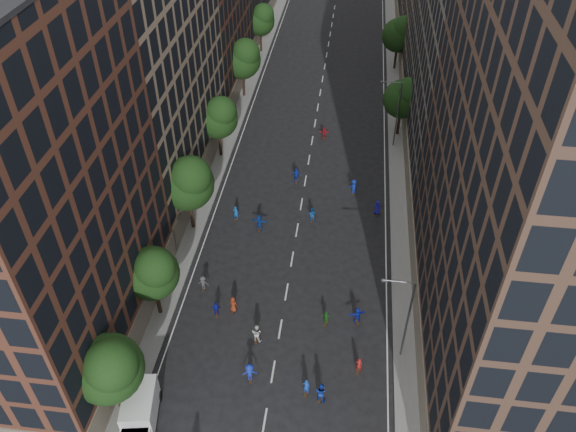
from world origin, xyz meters
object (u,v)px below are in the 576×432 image
object	(u,v)px
cargo_van	(139,413)
streetlamp_far	(396,111)
skater_1	(306,387)
streetlamp_near	(406,316)
skater_2	(321,392)

from	to	relation	value
cargo_van	streetlamp_far	bearing A→B (deg)	55.00
cargo_van	skater_1	xyz separation A→B (m)	(12.26, 4.23, -0.64)
streetlamp_near	cargo_van	bearing A→B (deg)	-155.73
streetlamp_far	skater_1	distance (m)	38.62
streetlamp_far	skater_1	xyz separation A→B (m)	(-7.43, -37.65, -4.34)
skater_1	streetlamp_far	bearing A→B (deg)	-91.72
cargo_van	skater_1	world-z (taller)	cargo_van
streetlamp_near	skater_1	size ratio (longest dim) A/B	5.44
skater_2	cargo_van	bearing A→B (deg)	39.79
skater_1	cargo_van	bearing A→B (deg)	28.46
streetlamp_far	skater_2	bearing A→B (deg)	-99.29
streetlamp_far	skater_2	size ratio (longest dim) A/B	4.67
streetlamp_far	skater_2	xyz separation A→B (m)	(-6.23, -38.08, -4.20)
streetlamp_far	cargo_van	size ratio (longest dim) A/B	1.62
cargo_van	skater_2	world-z (taller)	cargo_van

